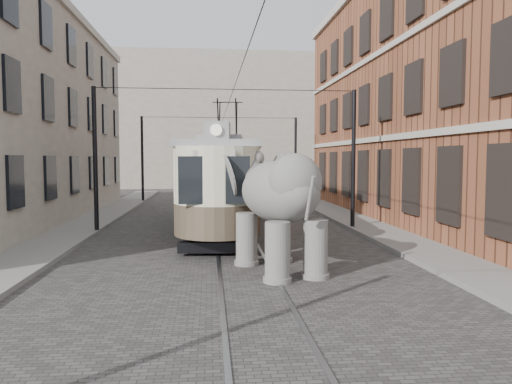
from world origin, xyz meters
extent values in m
plane|color=#464340|center=(0.00, 0.00, 0.00)|extent=(120.00, 120.00, 0.00)
cube|color=slate|center=(6.00, 0.00, 0.07)|extent=(2.00, 60.00, 0.15)
cube|color=slate|center=(-6.50, 0.00, 0.07)|extent=(2.00, 60.00, 0.15)
cube|color=brown|center=(11.00, 9.00, 6.00)|extent=(8.00, 26.00, 12.00)
cube|color=gray|center=(0.00, 40.00, 7.00)|extent=(28.00, 10.00, 14.00)
camera|label=1|loc=(-0.97, -14.30, 3.09)|focal=33.95mm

